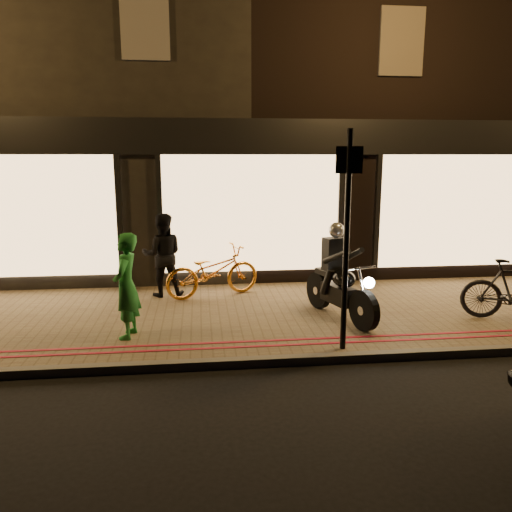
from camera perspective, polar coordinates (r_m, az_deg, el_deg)
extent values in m
plane|color=black|center=(6.85, 3.11, -12.49)|extent=(90.00, 90.00, 0.00)
cube|color=#726347|center=(8.68, 0.90, -6.84)|extent=(50.00, 4.00, 0.12)
cube|color=#59544C|center=(6.87, 3.04, -11.87)|extent=(50.00, 0.14, 0.12)
cube|color=maroon|center=(7.22, 2.52, -10.17)|extent=(50.00, 0.06, 0.01)
cube|color=maroon|center=(7.40, 2.27, -9.61)|extent=(50.00, 0.06, 0.01)
cube|color=black|center=(16.03, -25.40, 15.59)|extent=(12.00, 10.00, 8.50)
cube|color=black|center=(16.81, 19.13, 15.80)|extent=(12.00, 10.00, 8.50)
cube|color=black|center=(10.19, -0.50, 13.49)|extent=(48.00, 0.12, 0.70)
cube|color=#F0BD78|center=(10.75, -25.15, 4.08)|extent=(3.60, 0.06, 2.38)
cube|color=#F0BD78|center=(10.24, -0.48, 4.85)|extent=(3.60, 0.06, 2.38)
cube|color=#F0BD78|center=(11.61, 22.28, 4.77)|extent=(3.60, 0.06, 2.38)
cube|color=#3F331E|center=(10.46, -12.59, 24.54)|extent=(0.90, 0.06, 1.30)
cube|color=#3F331E|center=(11.14, 16.33, 22.47)|extent=(0.90, 0.06, 1.30)
cylinder|color=black|center=(7.88, 12.24, -6.10)|extent=(0.32, 0.64, 0.64)
cylinder|color=black|center=(8.91, 7.18, -3.90)|extent=(0.32, 0.64, 0.64)
cylinder|color=silver|center=(7.88, 12.24, -6.10)|extent=(0.18, 0.18, 0.14)
cylinder|color=silver|center=(8.91, 7.18, -3.90)|extent=(0.18, 0.18, 0.14)
cube|color=black|center=(8.40, 9.37, -4.33)|extent=(0.47, 0.75, 0.30)
ellipsoid|color=black|center=(8.22, 9.95, -2.53)|extent=(0.47, 0.58, 0.29)
cube|color=black|center=(8.57, 8.31, -1.92)|extent=(0.38, 0.59, 0.09)
cylinder|color=silver|center=(7.84, 11.77, -1.41)|extent=(0.58, 0.22, 0.03)
cylinder|color=silver|center=(7.84, 12.11, -3.91)|extent=(0.15, 0.33, 0.71)
sphere|color=white|center=(7.69, 12.79, -3.00)|extent=(0.22, 0.22, 0.17)
cylinder|color=silver|center=(8.86, 8.35, -4.28)|extent=(0.24, 0.54, 0.07)
cube|color=black|center=(8.39, 8.86, 0.23)|extent=(0.39, 0.32, 0.55)
sphere|color=#ACAFB3|center=(8.27, 9.18, 2.94)|extent=(0.33, 0.33, 0.26)
cylinder|color=black|center=(8.04, 9.19, -0.05)|extent=(0.35, 0.58, 0.34)
cylinder|color=black|center=(8.22, 11.04, 0.13)|extent=(0.20, 0.61, 0.34)
cylinder|color=black|center=(8.38, 8.13, -2.92)|extent=(0.26, 0.29, 0.46)
cylinder|color=black|center=(8.53, 9.70, -2.71)|extent=(0.12, 0.27, 0.46)
cylinder|color=black|center=(6.82, 10.28, 1.47)|extent=(0.10, 0.10, 3.00)
cube|color=black|center=(6.72, 10.62, 10.75)|extent=(0.34, 0.13, 0.35)
imported|color=orange|center=(9.56, -4.98, -1.76)|extent=(1.97, 1.24, 0.98)
imported|color=#228030|center=(7.56, -14.61, -3.32)|extent=(0.45, 0.62, 1.57)
imported|color=black|center=(9.67, -10.62, 0.12)|extent=(0.81, 0.65, 1.60)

